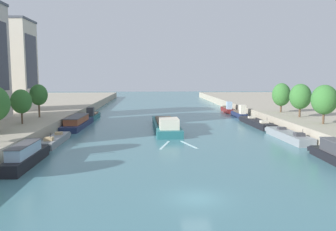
# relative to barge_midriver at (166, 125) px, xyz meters

# --- Properties ---
(ground_plane) EXTENTS (400.00, 400.00, 0.00)m
(ground_plane) POSITION_rel_barge_midriver_xyz_m (0.88, -36.98, -0.95)
(ground_plane) COLOR teal
(quay_left) EXTENTS (36.00, 170.00, 2.27)m
(quay_left) POSITION_rel_barge_midriver_xyz_m (-37.43, 18.02, 0.19)
(quay_left) COLOR #A89E89
(quay_left) RESTS_ON ground
(quay_right) EXTENTS (36.00, 170.00, 2.27)m
(quay_right) POSITION_rel_barge_midriver_xyz_m (39.20, 18.02, 0.19)
(quay_right) COLOR #A89E89
(quay_right) RESTS_ON ground
(barge_midriver) EXTENTS (5.04, 22.89, 3.05)m
(barge_midriver) POSITION_rel_barge_midriver_xyz_m (0.00, 0.00, 0.00)
(barge_midriver) COLOR #23666B
(barge_midriver) RESTS_ON ground
(wake_behind_barge) EXTENTS (5.60, 5.97, 0.03)m
(wake_behind_barge) POSITION_rel_barge_midriver_xyz_m (0.98, -14.46, -0.93)
(wake_behind_barge) COLOR silver
(wake_behind_barge) RESTS_ON ground
(moored_boat_left_gap_after) EXTENTS (2.09, 11.74, 2.65)m
(moored_boat_left_gap_after) POSITION_rel_barge_midriver_xyz_m (-17.26, -25.31, 0.16)
(moored_boat_left_gap_after) COLOR black
(moored_boat_left_gap_after) RESTS_ON ground
(moored_boat_left_end) EXTENTS (2.26, 11.26, 2.16)m
(moored_boat_left_end) POSITION_rel_barge_midriver_xyz_m (-17.48, -12.51, -0.39)
(moored_boat_left_end) COLOR gray
(moored_boat_left_end) RESTS_ON ground
(moored_boat_left_downstream) EXTENTS (3.64, 16.93, 2.36)m
(moored_boat_left_downstream) POSITION_rel_barge_midriver_xyz_m (-17.56, 4.09, 0.04)
(moored_boat_left_downstream) COLOR #1E284C
(moored_boat_left_downstream) RESTS_ON ground
(moored_boat_left_midway) EXTENTS (2.17, 10.29, 3.01)m
(moored_boat_left_midway) POSITION_rel_barge_midriver_xyz_m (-16.88, 18.01, -0.08)
(moored_boat_left_midway) COLOR #23666B
(moored_boat_left_midway) RESTS_ON ground
(moored_boat_right_end) EXTENTS (3.10, 13.86, 2.34)m
(moored_boat_right_end) POSITION_rel_barge_midriver_xyz_m (19.37, -10.99, -0.30)
(moored_boat_right_end) COLOR gray
(moored_boat_right_end) RESTS_ON ground
(moored_boat_right_upstream) EXTENTS (3.31, 16.27, 2.24)m
(moored_boat_right_upstream) POSITION_rel_barge_midriver_xyz_m (19.10, 4.83, -0.36)
(moored_boat_right_upstream) COLOR black
(moored_boat_right_upstream) RESTS_ON ground
(moored_boat_right_downstream) EXTENTS (1.79, 10.12, 3.35)m
(moored_boat_right_downstream) POSITION_rel_barge_midriver_xyz_m (19.17, 18.78, 0.03)
(moored_boat_right_downstream) COLOR #1E284C
(moored_boat_right_downstream) RESTS_ON ground
(moored_boat_right_near) EXTENTS (2.18, 10.81, 3.21)m
(moored_boat_right_near) POSITION_rel_barge_midriver_xyz_m (18.87, 31.10, 0.00)
(moored_boat_right_near) COLOR maroon
(moored_boat_right_near) RESTS_ON ground
(tree_left_distant) EXTENTS (3.38, 3.38, 5.78)m
(tree_left_distant) POSITION_rel_barge_midriver_xyz_m (-24.40, -6.77, 5.09)
(tree_left_distant) COLOR brown
(tree_left_distant) RESTS_ON quay_left
(tree_left_second) EXTENTS (3.38, 3.38, 6.40)m
(tree_left_second) POSITION_rel_barge_midriver_xyz_m (-24.46, 2.36, 5.68)
(tree_left_second) COLOR brown
(tree_left_second) RESTS_ON quay_left
(tree_right_nearest) EXTENTS (4.24, 4.24, 6.54)m
(tree_right_nearest) POSITION_rel_barge_midriver_xyz_m (25.89, -9.47, 5.39)
(tree_right_nearest) COLOR brown
(tree_right_nearest) RESTS_ON quay_right
(tree_right_far) EXTENTS (4.10, 4.10, 6.48)m
(tree_right_far) POSITION_rel_barge_midriver_xyz_m (26.16, 0.24, 5.33)
(tree_right_far) COLOR brown
(tree_right_far) RESTS_ON quay_right
(tree_right_past_mid) EXTENTS (3.98, 3.98, 6.42)m
(tree_right_past_mid) POSITION_rel_barge_midriver_xyz_m (25.91, 9.22, 5.22)
(tree_right_past_mid) COLOR brown
(tree_right_past_mid) RESTS_ON quay_right
(building_left_corner) EXTENTS (10.38, 9.49, 21.01)m
(building_left_corner) POSITION_rel_barge_midriver_xyz_m (-35.63, 17.51, 11.85)
(building_left_corner) COLOR beige
(building_left_corner) RESTS_ON quay_left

